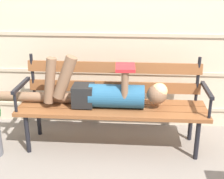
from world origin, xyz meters
The scene contains 4 objects.
ground_plane centered at (0.00, 0.00, 0.00)m, with size 12.00×12.00×0.00m, color gray.
house_siding centered at (0.00, 0.68, 1.25)m, with size 5.17×0.08×2.50m.
park_bench centered at (0.00, 0.21, 0.48)m, with size 1.84×0.48×0.89m.
reclining_person centered at (-0.10, 0.14, 0.58)m, with size 1.71×0.26×0.53m.
Camera 1 is at (0.21, -2.60, 1.64)m, focal length 49.21 mm.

